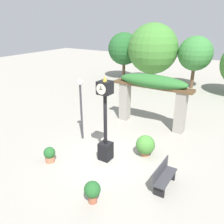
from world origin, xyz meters
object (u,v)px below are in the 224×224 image
at_px(potted_plant_far_left, 145,145).
at_px(potted_plant_near_left, 50,154).
at_px(lamp_post, 81,99).
at_px(park_bench, 164,176).
at_px(potted_plant_near_right, 92,191).
at_px(pedestal_clock, 105,125).

bearing_deg(potted_plant_far_left, potted_plant_near_left, -140.70).
distance_m(potted_plant_near_left, lamp_post, 2.91).
bearing_deg(park_bench, potted_plant_near_right, 140.13).
height_order(pedestal_clock, potted_plant_near_left, pedestal_clock).
distance_m(potted_plant_near_right, lamp_post, 4.78).
relative_size(pedestal_clock, potted_plant_far_left, 3.84).
bearing_deg(park_bench, potted_plant_near_left, 102.66).
height_order(pedestal_clock, park_bench, pedestal_clock).
bearing_deg(park_bench, potted_plant_far_left, 42.60).
bearing_deg(potted_plant_near_left, pedestal_clock, 37.72).
relative_size(pedestal_clock, lamp_post, 1.19).
distance_m(pedestal_clock, park_bench, 2.97).
relative_size(potted_plant_near_left, lamp_post, 0.22).
height_order(park_bench, lamp_post, lamp_post).
bearing_deg(potted_plant_near_right, potted_plant_far_left, 86.33).
xyz_separation_m(potted_plant_near_right, park_bench, (1.64, 1.96, -0.03)).
xyz_separation_m(pedestal_clock, park_bench, (2.71, -0.40, -1.17)).
xyz_separation_m(pedestal_clock, lamp_post, (-2.00, 0.93, 0.47)).
height_order(potted_plant_near_right, potted_plant_far_left, potted_plant_far_left).
height_order(potted_plant_near_left, lamp_post, lamp_post).
bearing_deg(pedestal_clock, potted_plant_near_right, -65.64).
bearing_deg(lamp_post, potted_plant_near_right, -46.96).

